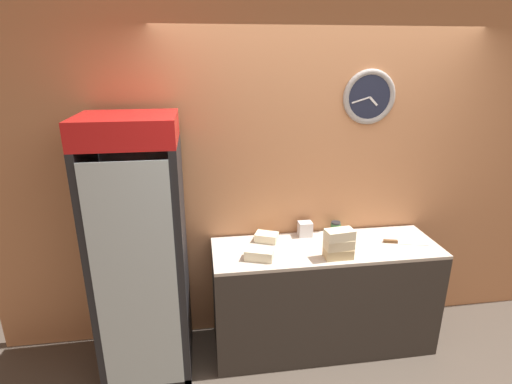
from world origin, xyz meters
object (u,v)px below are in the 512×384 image
at_px(sandwich_stack_middle, 339,244).
at_px(sandwich_stack_top, 340,235).
at_px(sandwich_flat_right, 267,237).
at_px(condiment_jar, 336,228).
at_px(sandwich_stack_bottom, 338,253).
at_px(sandwich_flat_left, 259,255).
at_px(beverage_cooler, 140,239).
at_px(chefs_knife, 400,242).
at_px(napkin_dispenser, 305,229).

xyz_separation_m(sandwich_stack_middle, sandwich_stack_top, (-0.00, 0.00, 0.07)).
relative_size(sandwich_flat_right, condiment_jar, 1.98).
bearing_deg(condiment_jar, sandwich_stack_bottom, -106.18).
distance_m(sandwich_stack_middle, sandwich_flat_left, 0.58).
bearing_deg(beverage_cooler, sandwich_flat_left, -9.63).
distance_m(sandwich_stack_middle, sandwich_stack_top, 0.07).
relative_size(sandwich_flat_left, chefs_knife, 0.67).
bearing_deg(beverage_cooler, sandwich_stack_middle, -8.06).
height_order(sandwich_flat_left, napkin_dispenser, napkin_dispenser).
bearing_deg(sandwich_stack_top, napkin_dispenser, 109.91).
distance_m(sandwich_flat_left, condiment_jar, 0.77).
relative_size(sandwich_stack_top, chefs_knife, 0.64).
bearing_deg(sandwich_stack_middle, sandwich_flat_left, 174.26).
bearing_deg(chefs_knife, beverage_cooler, 178.77).
bearing_deg(chefs_knife, sandwich_flat_left, -174.94).
distance_m(sandwich_flat_right, chefs_knife, 1.05).
relative_size(sandwich_stack_bottom, chefs_knife, 0.60).
height_order(sandwich_stack_middle, condiment_jar, sandwich_stack_middle).
relative_size(beverage_cooler, sandwich_stack_middle, 9.18).
bearing_deg(sandwich_stack_middle, chefs_knife, 15.75).
xyz_separation_m(sandwich_flat_left, napkin_dispenser, (0.43, 0.34, 0.02)).
height_order(beverage_cooler, napkin_dispenser, beverage_cooler).
distance_m(sandwich_stack_top, sandwich_flat_right, 0.61).
height_order(condiment_jar, napkin_dispenser, napkin_dispenser).
distance_m(beverage_cooler, condiment_jar, 1.55).
distance_m(sandwich_stack_top, napkin_dispenser, 0.44).
bearing_deg(sandwich_flat_right, chefs_knife, -10.38).
bearing_deg(sandwich_flat_right, sandwich_stack_bottom, -36.38).
xyz_separation_m(sandwich_stack_bottom, sandwich_flat_left, (-0.58, 0.06, 0.00)).
distance_m(sandwich_stack_top, condiment_jar, 0.44).
height_order(beverage_cooler, sandwich_stack_middle, beverage_cooler).
relative_size(sandwich_stack_top, sandwich_flat_left, 0.94).
height_order(sandwich_flat_left, chefs_knife, sandwich_flat_left).
distance_m(sandwich_stack_bottom, sandwich_flat_left, 0.58).
bearing_deg(chefs_knife, sandwich_stack_bottom, -164.25).
distance_m(beverage_cooler, sandwich_flat_right, 0.97).
bearing_deg(sandwich_stack_top, sandwich_stack_bottom, 0.00).
height_order(sandwich_stack_bottom, sandwich_stack_top, sandwich_stack_top).
bearing_deg(napkin_dispenser, sandwich_stack_middle, -70.09).
bearing_deg(sandwich_stack_top, sandwich_flat_left, 174.26).
bearing_deg(beverage_cooler, sandwich_stack_bottom, -8.06).
height_order(sandwich_flat_left, condiment_jar, condiment_jar).
xyz_separation_m(sandwich_stack_middle, napkin_dispenser, (-0.14, 0.40, -0.05)).
relative_size(sandwich_stack_top, condiment_jar, 2.07).
distance_m(sandwich_flat_left, chefs_knife, 1.14).
relative_size(beverage_cooler, sandwich_stack_bottom, 9.47).
bearing_deg(sandwich_stack_bottom, sandwich_stack_top, 0.00).
height_order(sandwich_stack_middle, chefs_knife, sandwich_stack_middle).
relative_size(sandwich_stack_bottom, sandwich_flat_right, 0.99).
bearing_deg(sandwich_flat_right, condiment_jar, 5.27).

